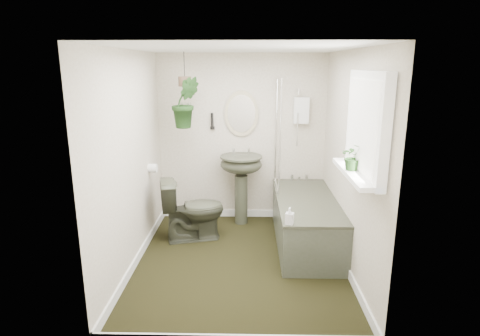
{
  "coord_description": "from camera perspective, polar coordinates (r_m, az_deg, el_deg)",
  "views": [
    {
      "loc": [
        0.09,
        -4.09,
        2.15
      ],
      "look_at": [
        0.0,
        0.15,
        1.05
      ],
      "focal_mm": 30.0,
      "sensor_mm": 36.0,
      "label": 1
    }
  ],
  "objects": [
    {
      "name": "floor",
      "position": [
        4.63,
        -0.04,
        -13.29
      ],
      "size": [
        2.3,
        2.8,
        0.02
      ],
      "primitive_type": "cube",
      "color": "black",
      "rests_on": "ground"
    },
    {
      "name": "soap_bottle",
      "position": [
        4.1,
        7.06,
        -6.76
      ],
      "size": [
        0.1,
        0.1,
        0.18
      ],
      "primitive_type": "imported",
      "rotation": [
        0.0,
        0.0,
        -0.29
      ],
      "color": "#2D292A",
      "rests_on": "bathtub"
    },
    {
      "name": "bath_screen",
      "position": [
        5.17,
        5.43,
        4.78
      ],
      "size": [
        0.04,
        0.72,
        1.4
      ],
      "primitive_type": null,
      "color": "silver",
      "rests_on": "bathtub"
    },
    {
      "name": "window_blinds",
      "position": [
        3.56,
        16.86,
        5.85
      ],
      "size": [
        0.01,
        0.86,
        0.76
      ],
      "primitive_type": "cube",
      "color": "white",
      "rests_on": "wall_right"
    },
    {
      "name": "ceiling",
      "position": [
        4.1,
        -0.05,
        16.78
      ],
      "size": [
        2.3,
        2.8,
        0.02
      ],
      "primitive_type": "cube",
      "color": "white",
      "rests_on": "ground"
    },
    {
      "name": "bathtub",
      "position": [
        5.0,
        9.36,
        -7.49
      ],
      "size": [
        0.72,
        1.72,
        0.58
      ],
      "primitive_type": null,
      "color": "#343729",
      "rests_on": "floor"
    },
    {
      "name": "skirting",
      "position": [
        4.6,
        -0.04,
        -12.63
      ],
      "size": [
        2.3,
        2.8,
        0.1
      ],
      "primitive_type": "cube",
      "color": "white",
      "rests_on": "floor"
    },
    {
      "name": "wall_back",
      "position": [
        5.59,
        0.28,
        4.23
      ],
      "size": [
        2.3,
        0.02,
        2.3
      ],
      "primitive_type": "cube",
      "color": "beige",
      "rests_on": "ground"
    },
    {
      "name": "wall_sconce",
      "position": [
        5.53,
        -3.97,
        6.69
      ],
      "size": [
        0.04,
        0.04,
        0.22
      ],
      "primitive_type": "cylinder",
      "color": "black",
      "rests_on": "wall_back"
    },
    {
      "name": "pedestal_sink",
      "position": [
        5.5,
        0.16,
        -3.09
      ],
      "size": [
        0.62,
        0.55,
        0.97
      ],
      "primitive_type": null,
      "rotation": [
        0.0,
        0.0,
        -0.12
      ],
      "color": "#343729",
      "rests_on": "floor"
    },
    {
      "name": "hanging_plant",
      "position": [
        5.12,
        -7.76,
        9.21
      ],
      "size": [
        0.41,
        0.37,
        0.64
      ],
      "primitive_type": "imported",
      "rotation": [
        0.0,
        0.0,
        0.28
      ],
      "color": "black",
      "rests_on": "ceiling"
    },
    {
      "name": "window_sill",
      "position": [
        3.63,
        16.0,
        -0.69
      ],
      "size": [
        0.18,
        1.0,
        0.04
      ],
      "primitive_type": "cube",
      "color": "white",
      "rests_on": "wall_right"
    },
    {
      "name": "window_recess",
      "position": [
        3.57,
        17.56,
        5.82
      ],
      "size": [
        0.08,
        1.0,
        0.9
      ],
      "primitive_type": "cube",
      "color": "white",
      "rests_on": "wall_right"
    },
    {
      "name": "wall_left",
      "position": [
        4.39,
        -15.35,
        0.85
      ],
      "size": [
        0.02,
        2.8,
        2.3
      ],
      "primitive_type": "cube",
      "color": "beige",
      "rests_on": "ground"
    },
    {
      "name": "wall_front",
      "position": [
        2.86,
        -0.67,
        -5.89
      ],
      "size": [
        2.3,
        0.02,
        2.3
      ],
      "primitive_type": "cube",
      "color": "beige",
      "rests_on": "ground"
    },
    {
      "name": "toilet_roll_holder",
      "position": [
        5.09,
        -12.34,
        -0.02
      ],
      "size": [
        0.11,
        0.11,
        0.11
      ],
      "primitive_type": "cylinder",
      "rotation": [
        0.0,
        1.57,
        0.0
      ],
      "color": "white",
      "rests_on": "wall_left"
    },
    {
      "name": "shower_box",
      "position": [
        5.51,
        8.7,
        8.11
      ],
      "size": [
        0.2,
        0.1,
        0.35
      ],
      "primitive_type": "cube",
      "color": "white",
      "rests_on": "wall_back"
    },
    {
      "name": "toilet",
      "position": [
        5.07,
        -6.72,
        -5.87
      ],
      "size": [
        0.85,
        0.61,
        0.78
      ],
      "primitive_type": "imported",
      "rotation": [
        0.0,
        0.0,
        1.82
      ],
      "color": "#343729",
      "rests_on": "floor"
    },
    {
      "name": "wall_right",
      "position": [
        4.35,
        15.44,
        0.7
      ],
      "size": [
        0.02,
        2.8,
        2.3
      ],
      "primitive_type": "cube",
      "color": "beige",
      "rests_on": "ground"
    },
    {
      "name": "sill_plant",
      "position": [
        3.63,
        15.83,
        1.56
      ],
      "size": [
        0.22,
        0.19,
        0.24
      ],
      "primitive_type": "imported",
      "rotation": [
        0.0,
        0.0,
        -0.03
      ],
      "color": "black",
      "rests_on": "window_sill"
    },
    {
      "name": "oval_mirror",
      "position": [
        5.5,
        0.21,
        7.74
      ],
      "size": [
        0.46,
        0.03,
        0.62
      ],
      "primitive_type": "ellipsoid",
      "color": "#BEAF87",
      "rests_on": "wall_back"
    },
    {
      "name": "hanging_pot",
      "position": [
        5.11,
        -7.86,
        12.1
      ],
      "size": [
        0.16,
        0.16,
        0.12
      ],
      "primitive_type": "cylinder",
      "color": "brown",
      "rests_on": "ceiling"
    }
  ]
}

